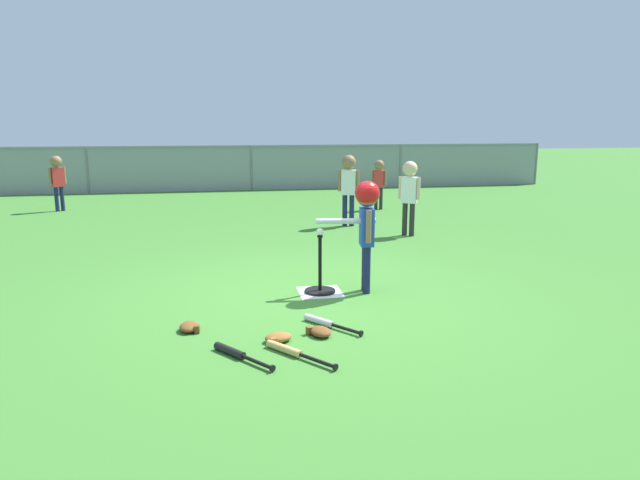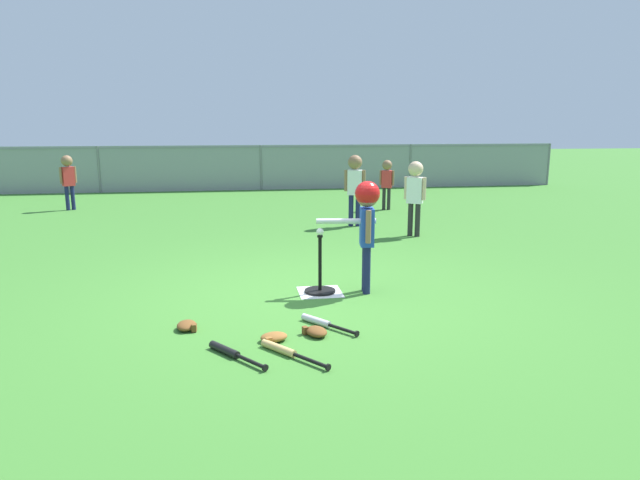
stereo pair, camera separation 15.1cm
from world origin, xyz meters
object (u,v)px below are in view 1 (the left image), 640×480
batter_child (366,214)px  glove_tossed_aside (320,331)px  baseball_on_tee (320,232)px  fielder_deep_right (349,181)px  spare_bat_wood (291,351)px  glove_by_plate (190,327)px  fielder_deep_left (57,176)px  batting_tee (320,284)px  spare_bat_silver (325,322)px  glove_near_bats (278,338)px  spare_bat_black (235,353)px  fielder_near_left (379,178)px  fielder_deep_center (409,188)px

batter_child → glove_tossed_aside: bearing=-120.9°
baseball_on_tee → glove_tossed_aside: (-0.21, -1.19, -0.60)m
baseball_on_tee → fielder_deep_right: (1.15, 3.68, 0.13)m
spare_bat_wood → glove_by_plate: 1.01m
fielder_deep_right → baseball_on_tee: bearing=-107.3°
fielder_deep_left → batting_tee: bearing=-57.0°
spare_bat_silver → glove_near_bats: (-0.43, -0.29, 0.01)m
fielder_deep_right → spare_bat_wood: bearing=-107.5°
glove_tossed_aside → baseball_on_tee: bearing=79.8°
batter_child → glove_by_plate: (-1.73, -0.83, -0.78)m
fielder_deep_right → spare_bat_black: 5.63m
batting_tee → glove_tossed_aside: size_ratio=2.31×
batter_child → spare_bat_wood: (-0.96, -1.48, -0.79)m
fielder_deep_left → glove_near_bats: fielder_deep_left is taller
baseball_on_tee → fielder_near_left: size_ratio=0.07×
baseball_on_tee → fielder_deep_right: bearing=72.7°
glove_near_bats → spare_bat_black: bearing=-145.4°
spare_bat_silver → fielder_near_left: bearing=70.1°
fielder_deep_left → spare_bat_wood: size_ratio=1.92×
glove_tossed_aside → glove_near_bats: bearing=-168.2°
fielder_deep_center → glove_tossed_aside: (-2.08, -3.88, -0.70)m
fielder_deep_center → fielder_deep_left: bearing=148.8°
spare_bat_silver → glove_tossed_aside: 0.23m
spare_bat_wood → fielder_near_left: bearing=68.9°
glove_by_plate → batting_tee: bearing=34.9°
spare_bat_silver → glove_tossed_aside: bearing=-110.2°
fielder_deep_right → fielder_near_left: fielder_deep_right is taller
fielder_near_left → glove_tossed_aside: (-2.38, -6.58, -0.60)m
baseball_on_tee → spare_bat_black: size_ratio=0.14×
batting_tee → fielder_deep_center: bearing=55.2°
spare_bat_silver → glove_near_bats: bearing=-146.0°
fielder_deep_center → glove_tossed_aside: 4.46m
glove_near_bats → glove_tossed_aside: (0.35, 0.07, 0.00)m
spare_bat_wood → fielder_deep_right: bearing=72.5°
glove_near_bats → glove_tossed_aside: 0.36m
glove_tossed_aside → spare_bat_black: bearing=-155.9°
batter_child → fielder_deep_right: fielder_deep_right is taller
spare_bat_wood → spare_bat_silver: bearing=57.2°
batter_child → glove_near_bats: bearing=-130.5°
fielder_near_left → spare_bat_black: 7.57m
batter_child → fielder_deep_left: size_ratio=1.06×
batter_child → fielder_deep_left: (-4.54, 6.35, -0.12)m
glove_by_plate → glove_tossed_aside: (1.06, -0.30, 0.00)m
batter_child → spare_bat_black: 2.14m
fielder_deep_right → spare_bat_black: fielder_deep_right is taller
fielder_deep_left → spare_bat_silver: (3.95, -7.26, -0.67)m
fielder_deep_left → glove_by_plate: (2.81, -7.18, -0.66)m
fielder_deep_right → spare_bat_wood: 5.52m
batter_child → fielder_deep_left: 7.81m
baseball_on_tee → glove_tossed_aside: bearing=-100.2°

